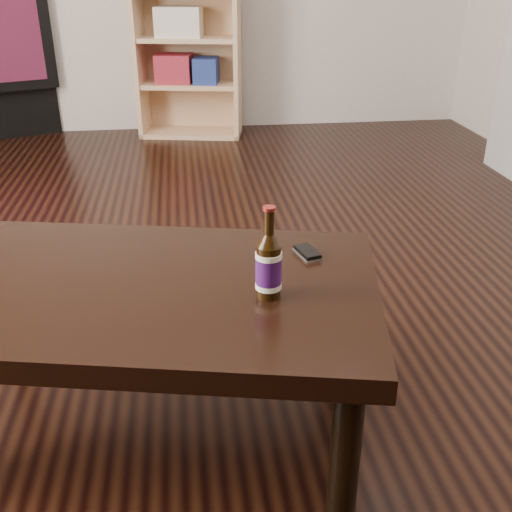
{
  "coord_description": "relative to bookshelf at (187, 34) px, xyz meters",
  "views": [
    {
      "loc": [
        0.23,
        -1.78,
        1.18
      ],
      "look_at": [
        0.39,
        -0.54,
        0.56
      ],
      "focal_mm": 42.0,
      "sensor_mm": 36.0,
      "label": 1
    }
  ],
  "objects": [
    {
      "name": "beer_bottle",
      "position": [
        0.11,
        -3.34,
        -0.18
      ],
      "size": [
        0.08,
        0.08,
        0.23
      ],
      "rotation": [
        0.0,
        0.0,
        -0.25
      ],
      "color": "black",
      "rests_on": "coffee_table"
    },
    {
      "name": "phone",
      "position": [
        0.24,
        -3.13,
        -0.26
      ],
      "size": [
        0.07,
        0.1,
        0.02
      ],
      "rotation": [
        0.0,
        0.0,
        0.25
      ],
      "color": "silver",
      "rests_on": "coffee_table"
    },
    {
      "name": "coffee_table",
      "position": [
        -0.21,
        -3.23,
        -0.33
      ],
      "size": [
        1.33,
        0.95,
        0.46
      ],
      "rotation": [
        0.0,
        0.0,
        -0.21
      ],
      "color": "black",
      "rests_on": "floor"
    },
    {
      "name": "floor",
      "position": [
        -0.32,
        -2.8,
        -0.73
      ],
      "size": [
        5.0,
        6.0,
        0.01
      ],
      "primitive_type": "cube",
      "color": "black",
      "rests_on": "ground"
    },
    {
      "name": "bookshelf",
      "position": [
        0.0,
        0.0,
        0.0
      ],
      "size": [
        0.8,
        0.48,
        1.38
      ],
      "rotation": [
        0.0,
        0.0,
        -0.19
      ],
      "color": "tan",
      "rests_on": "floor"
    }
  ]
}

